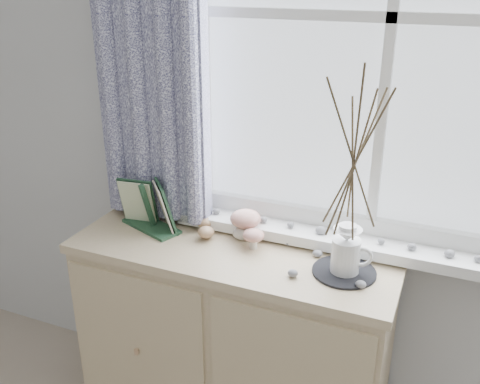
{
  "coord_description": "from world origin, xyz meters",
  "views": [
    {
      "loc": [
        0.54,
        0.19,
        1.79
      ],
      "look_at": [
        -0.1,
        1.7,
        1.1
      ],
      "focal_mm": 40.0,
      "sensor_mm": 36.0,
      "label": 1
    }
  ],
  "objects": [
    {
      "name": "sideboard_pebbles",
      "position": [
        0.18,
        1.76,
        0.86
      ],
      "size": [
        0.33,
        0.23,
        0.02
      ],
      "color": "gray",
      "rests_on": "sideboard"
    },
    {
      "name": "crocheted_doily",
      "position": [
        0.26,
        1.74,
        0.85
      ],
      "size": [
        0.21,
        0.21,
        0.01
      ],
      "primitive_type": "cylinder",
      "color": "black",
      "rests_on": "sideboard"
    },
    {
      "name": "sideboard",
      "position": [
        -0.15,
        1.75,
        0.43
      ],
      "size": [
        1.2,
        0.45,
        0.85
      ],
      "color": "#C8A98C",
      "rests_on": "ground"
    },
    {
      "name": "songbird_figurine",
      "position": [
        -0.14,
        1.83,
        0.88
      ],
      "size": [
        0.12,
        0.09,
        0.06
      ],
      "primitive_type": null,
      "rotation": [
        0.0,
        0.0,
        0.36
      ],
      "color": "beige",
      "rests_on": "sideboard"
    },
    {
      "name": "wooden_eggs",
      "position": [
        -0.29,
        1.82,
        0.88
      ],
      "size": [
        0.1,
        0.12,
        0.07
      ],
      "color": "tan",
      "rests_on": "sideboard"
    },
    {
      "name": "botanical_book",
      "position": [
        -0.51,
        1.75,
        0.95
      ],
      "size": [
        0.32,
        0.22,
        0.2
      ],
      "primitive_type": null,
      "rotation": [
        0.0,
        0.0,
        -0.36
      ],
      "color": "#1E3E28",
      "rests_on": "sideboard"
    },
    {
      "name": "twig_pitcher",
      "position": [
        0.26,
        1.74,
        1.26
      ],
      "size": [
        0.32,
        0.32,
        0.72
      ],
      "rotation": [
        0.0,
        0.0,
        0.32
      ],
      "color": "white",
      "rests_on": "crocheted_doily"
    },
    {
      "name": "toadstool_cluster",
      "position": [
        -0.13,
        1.84,
        0.92
      ],
      "size": [
        0.16,
        0.17,
        0.11
      ],
      "color": "beige",
      "rests_on": "sideboard"
    }
  ]
}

